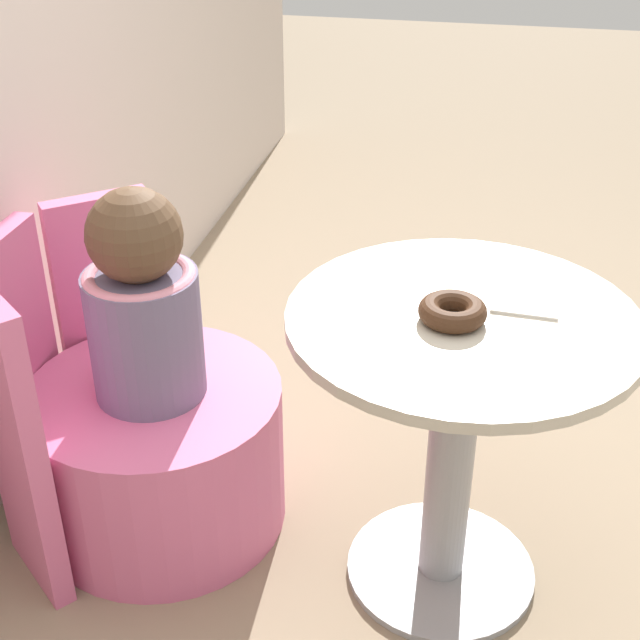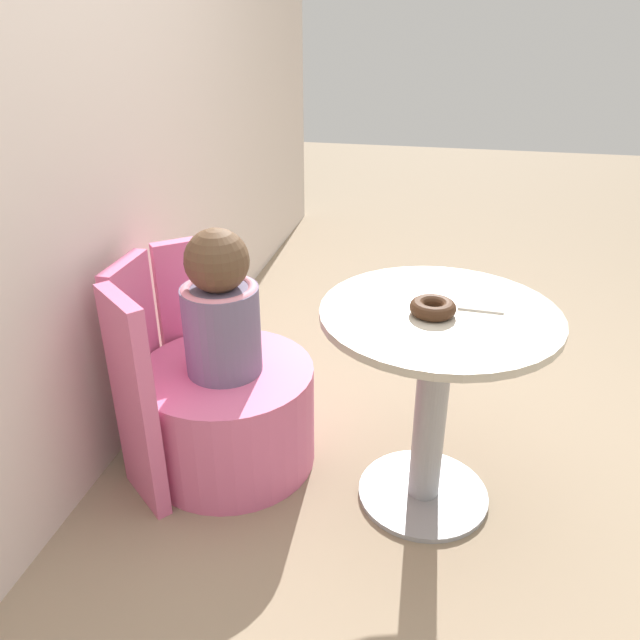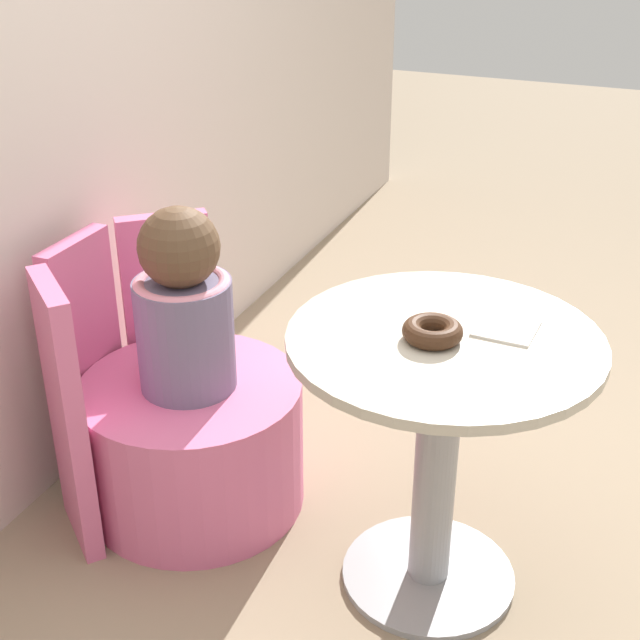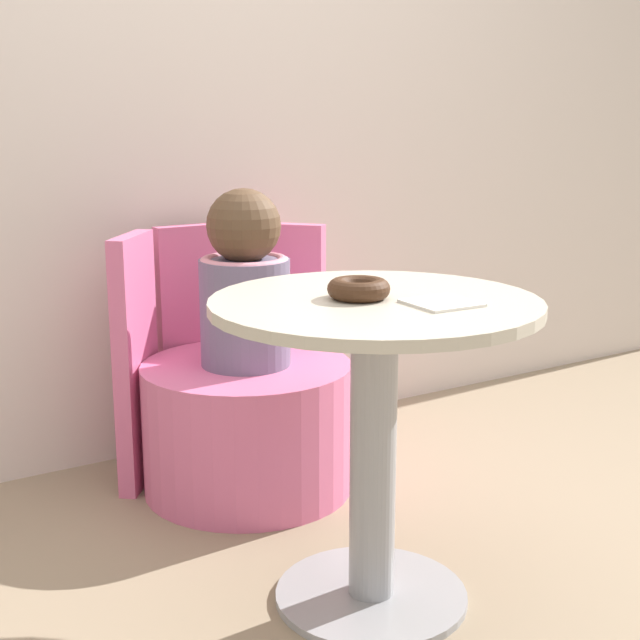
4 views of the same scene
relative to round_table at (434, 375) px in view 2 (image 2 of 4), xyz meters
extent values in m
plane|color=gray|center=(0.03, 0.03, -0.48)|extent=(12.00, 12.00, 0.00)
cube|color=silver|center=(0.03, 1.16, 0.72)|extent=(6.00, 0.06, 2.40)
cylinder|color=#99999E|center=(0.00, 0.00, -0.47)|extent=(0.44, 0.44, 0.02)
cylinder|color=#99999E|center=(0.00, 0.00, -0.14)|extent=(0.10, 0.10, 0.66)
cylinder|color=beige|center=(0.00, 0.00, 0.20)|extent=(0.71, 0.71, 0.02)
cylinder|color=#DB6693|center=(0.06, 0.70, -0.29)|extent=(0.61, 0.61, 0.38)
cube|color=#DB6693|center=(0.06, 1.03, -0.11)|extent=(0.26, 0.05, 0.75)
cube|color=#DB6693|center=(0.31, 0.91, -0.11)|extent=(0.20, 0.23, 0.75)
cube|color=#DB6693|center=(-0.20, 0.91, -0.11)|extent=(0.20, 0.23, 0.75)
cylinder|color=slate|center=(0.06, 0.70, 0.05)|extent=(0.26, 0.26, 0.30)
torus|color=pink|center=(0.06, 0.70, 0.19)|extent=(0.25, 0.25, 0.04)
sphere|color=brown|center=(0.06, 0.70, 0.30)|extent=(0.21, 0.21, 0.21)
torus|color=#3D2314|center=(-0.03, 0.02, 0.24)|extent=(0.13, 0.13, 0.04)
cube|color=silver|center=(0.08, -0.12, 0.22)|extent=(0.14, 0.14, 0.01)
camera|label=1|loc=(-1.54, -0.04, 1.09)|focal=50.00mm
camera|label=2|loc=(-1.67, 0.00, 1.01)|focal=35.00mm
camera|label=3|loc=(-1.70, -0.41, 1.14)|focal=50.00mm
camera|label=4|loc=(-1.08, -1.49, 0.60)|focal=50.00mm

